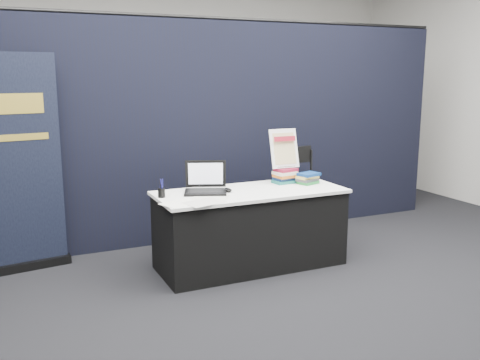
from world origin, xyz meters
The scene contains 15 objects.
floor centered at (0.00, 0.00, 0.00)m, with size 8.00×8.00×0.00m, color black.
wall_back centered at (0.00, 4.00, 1.75)m, with size 8.00×0.02×3.50m, color #B7B4AC.
drape_partition centered at (0.00, 1.60, 1.20)m, with size 6.00×0.08×2.40m, color black.
display_table centered at (0.00, 0.55, 0.38)m, with size 1.80×0.75×0.75m.
laptop centered at (-0.43, 0.67, 0.82)m, with size 0.46×0.44×0.29m.
mouse centered at (-0.22, 0.59, 0.77)m, with size 0.07×0.12×0.04m, color black.
brochure_left centered at (-0.77, 0.34, 0.75)m, with size 0.31×0.22×0.00m, color white.
brochure_mid centered at (-0.44, 0.45, 0.75)m, with size 0.31×0.22×0.00m, color white.
brochure_right centered at (-0.58, 0.28, 0.75)m, with size 0.33×0.24×0.00m, color silver.
pen_cup centered at (-0.85, 0.62, 0.79)m, with size 0.07×0.07×0.08m, color black.
book_stack_tall centered at (0.48, 0.73, 0.83)m, with size 0.25×0.20×0.15m.
book_stack_short centered at (0.67, 0.60, 0.81)m, with size 0.23×0.20×0.11m.
info_sign centered at (0.48, 0.76, 1.09)m, with size 0.30×0.15×0.41m.
pullup_banner centered at (-2.01, 1.34, 0.90)m, with size 0.87×0.22×2.03m.
stacking_chair centered at (0.79, 0.92, 0.59)m, with size 0.52×0.52×1.05m.
Camera 1 is at (-2.15, -3.91, 1.84)m, focal length 40.00 mm.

